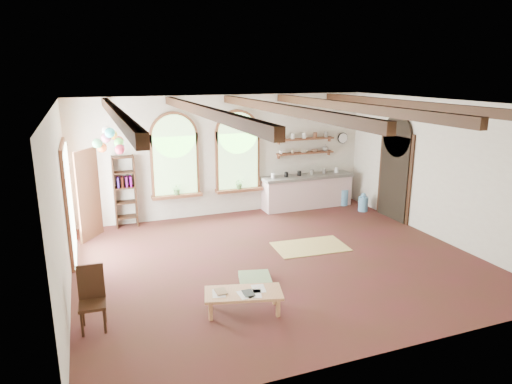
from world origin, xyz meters
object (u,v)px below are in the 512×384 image
kitchen_counter (307,191)px  side_chair (93,312)px  coffee_table (243,294)px  balloon_cluster (111,141)px

kitchen_counter → side_chair: (-5.95, -4.60, -0.19)m
kitchen_counter → coffee_table: size_ratio=1.99×
kitchen_counter → coffee_table: 6.16m
coffee_table → side_chair: 2.31m
coffee_table → side_chair: side_chair is taller
kitchen_counter → balloon_cluster: size_ratio=2.36×
balloon_cluster → coffee_table: bearing=-68.3°
coffee_table → side_chair: size_ratio=1.37×
side_chair → balloon_cluster: (0.67, 3.70, 2.04)m
kitchen_counter → coffee_table: bearing=-126.6°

